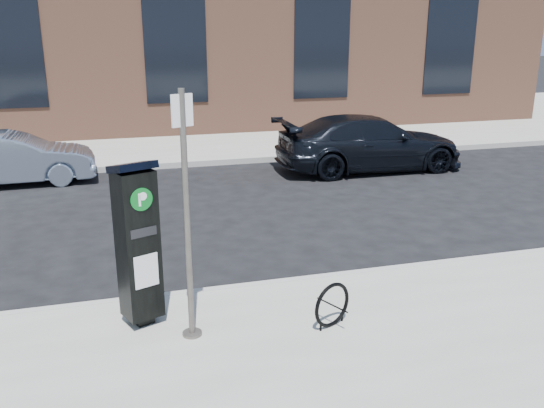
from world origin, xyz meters
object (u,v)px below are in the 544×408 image
object	(u,v)px
parking_kiosk	(138,242)
bike_rack	(332,305)
car_dark	(370,143)
sign_pole	(187,220)
car_silver	(12,159)

from	to	relation	value
parking_kiosk	bike_rack	distance (m)	2.43
parking_kiosk	car_dark	bearing A→B (deg)	26.74
sign_pole	car_dark	distance (m)	9.61
bike_rack	car_dark	xyz separation A→B (m)	(4.12, 7.87, 0.29)
bike_rack	car_dark	size ratio (longest dim) A/B	0.11
sign_pole	bike_rack	world-z (taller)	sign_pole
sign_pole	car_dark	size ratio (longest dim) A/B	0.58
parking_kiosk	car_silver	xyz separation A→B (m)	(-2.54, 8.08, -0.58)
bike_rack	car_dark	world-z (taller)	car_dark
parking_kiosk	sign_pole	world-z (taller)	sign_pole
parking_kiosk	car_dark	distance (m)	9.56
car_silver	car_dark	size ratio (longest dim) A/B	0.76
parking_kiosk	car_dark	size ratio (longest dim) A/B	0.41
car_dark	sign_pole	bearing A→B (deg)	143.31
parking_kiosk	bike_rack	size ratio (longest dim) A/B	3.61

